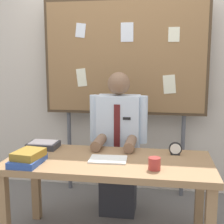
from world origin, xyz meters
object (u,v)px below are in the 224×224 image
(desk, at_px, (109,170))
(paper_tray, at_px, (43,145))
(bulletin_board, at_px, (125,59))
(open_notebook, at_px, (108,159))
(book_stack, at_px, (28,158))
(coffee_mug, at_px, (154,164))
(person, at_px, (118,149))
(desk_clock, at_px, (175,149))

(desk, height_order, paper_tray, paper_tray)
(bulletin_board, height_order, open_notebook, bulletin_board)
(book_stack, xyz_separation_m, coffee_mug, (0.94, 0.03, -0.00))
(person, bearing_deg, book_stack, -127.20)
(desk, xyz_separation_m, person, (0.00, 0.55, 0.01))
(paper_tray, bearing_deg, book_stack, -83.51)
(open_notebook, relative_size, paper_tray, 1.11)
(person, relative_size, bulletin_board, 0.65)
(desk, height_order, desk_clock, desk_clock)
(bulletin_board, xyz_separation_m, book_stack, (-0.58, -1.21, -0.73))
(person, height_order, open_notebook, person)
(book_stack, xyz_separation_m, paper_tray, (-0.05, 0.43, -0.02))
(desk, distance_m, person, 0.55)
(desk, relative_size, bulletin_board, 0.76)
(desk, bearing_deg, book_stack, -160.34)
(bulletin_board, bearing_deg, desk, -90.00)
(desk, relative_size, book_stack, 5.41)
(desk, xyz_separation_m, book_stack, (-0.58, -0.21, 0.14))
(desk_clock, relative_size, paper_tray, 0.41)
(bulletin_board, relative_size, book_stack, 7.14)
(bulletin_board, height_order, desk_clock, bulletin_board)
(bulletin_board, relative_size, paper_tray, 8.19)
(open_notebook, bearing_deg, paper_tray, 158.86)
(open_notebook, distance_m, paper_tray, 0.67)
(open_notebook, relative_size, desk_clock, 2.72)
(book_stack, bearing_deg, coffee_mug, 1.82)
(person, distance_m, paper_tray, 0.72)
(desk_clock, bearing_deg, desk, -158.56)
(open_notebook, bearing_deg, bulletin_board, 89.88)
(bulletin_board, bearing_deg, book_stack, -115.51)
(person, height_order, paper_tray, person)
(coffee_mug, bearing_deg, desk_clock, 67.19)
(desk_clock, distance_m, paper_tray, 1.15)
(coffee_mug, xyz_separation_m, paper_tray, (-0.99, 0.40, -0.02))
(person, xyz_separation_m, bulletin_board, (0.00, 0.45, 0.86))
(open_notebook, bearing_deg, book_stack, -162.06)
(bulletin_board, xyz_separation_m, coffee_mug, (0.36, -1.18, -0.73))
(person, xyz_separation_m, coffee_mug, (0.36, -0.73, 0.12))
(paper_tray, bearing_deg, person, 28.03)
(bulletin_board, distance_m, coffee_mug, 1.44)
(open_notebook, xyz_separation_m, coffee_mug, (0.36, -0.16, 0.04))
(person, xyz_separation_m, desk_clock, (0.52, -0.35, 0.13))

